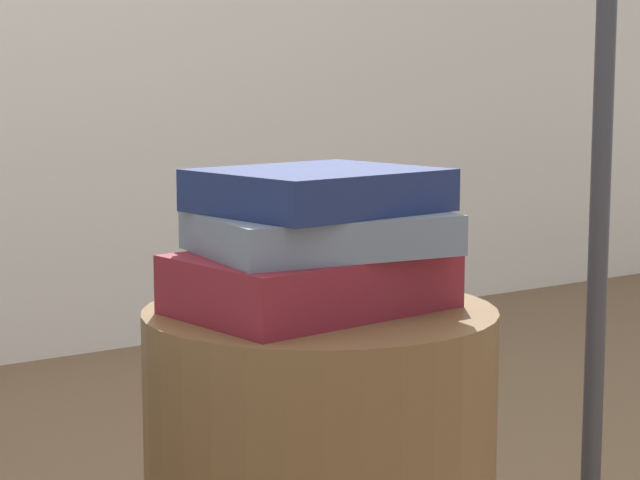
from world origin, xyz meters
TOP-DOWN VIEW (x-y plane):
  - book_maroon at (-0.01, -0.00)m, footprint 0.29×0.21m
  - book_slate at (-0.00, 0.00)m, footprint 0.27×0.22m
  - book_navy at (0.01, 0.01)m, footprint 0.25×0.22m

SIDE VIEW (x-z plane):
  - book_maroon at x=-0.01m, z-range 0.52..0.58m
  - book_slate at x=0.00m, z-range 0.58..0.62m
  - book_navy at x=0.01m, z-range 0.62..0.67m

